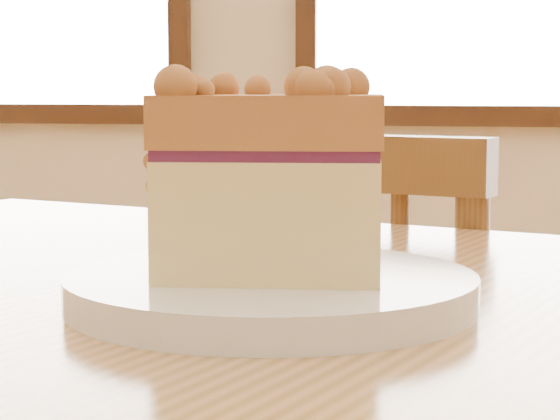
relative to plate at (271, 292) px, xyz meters
name	(u,v)px	position (x,y,z in m)	size (l,w,h in m)	color
plate	(271,292)	(0.00, 0.00, 0.00)	(0.25, 0.25, 0.02)	white
cake_slice	(270,177)	(0.00, 0.00, 0.07)	(0.15, 0.11, 0.12)	#DDC07D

